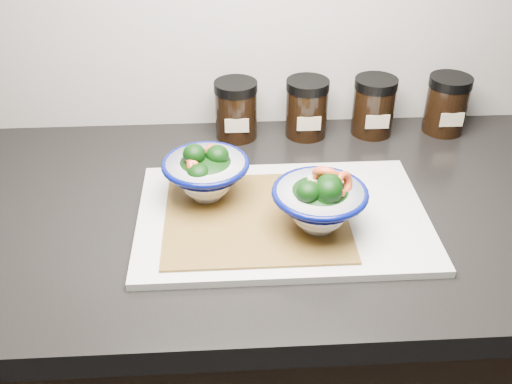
{
  "coord_description": "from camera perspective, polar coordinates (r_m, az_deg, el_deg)",
  "views": [
    {
      "loc": [
        -0.19,
        0.65,
        1.46
      ],
      "look_at": [
        -0.15,
        1.4,
        0.96
      ],
      "focal_mm": 42.0,
      "sensor_mm": 36.0,
      "label": 1
    }
  ],
  "objects": [
    {
      "name": "countertop",
      "position": [
        1.0,
        8.27,
        -1.95
      ],
      "size": [
        3.5,
        0.6,
        0.04
      ],
      "primitive_type": "cube",
      "color": "black",
      "rests_on": "cabinet"
    },
    {
      "name": "spice_jar_c",
      "position": [
        1.19,
        11.15,
        8.02
      ],
      "size": [
        0.08,
        0.08,
        0.11
      ],
      "color": "black",
      "rests_on": "countertop"
    },
    {
      "name": "bowl_left",
      "position": [
        0.95,
        -4.79,
        1.86
      ],
      "size": [
        0.14,
        0.14,
        0.09
      ],
      "rotation": [
        0.0,
        0.0,
        -0.17
      ],
      "color": "white",
      "rests_on": "bamboo_mat"
    },
    {
      "name": "bamboo_mat",
      "position": [
        0.92,
        -0.0,
        -2.38
      ],
      "size": [
        0.28,
        0.24,
        0.0
      ],
      "primitive_type": "cube",
      "color": "olive",
      "rests_on": "cutting_board"
    },
    {
      "name": "bowl_right",
      "position": [
        0.88,
        6.14,
        -0.94
      ],
      "size": [
        0.14,
        0.14,
        0.11
      ],
      "rotation": [
        0.0,
        0.0,
        0.11
      ],
      "color": "white",
      "rests_on": "bamboo_mat"
    },
    {
      "name": "cutting_board",
      "position": [
        0.94,
        2.53,
        -2.37
      ],
      "size": [
        0.45,
        0.3,
        0.01
      ],
      "primitive_type": "cube",
      "color": "beige",
      "rests_on": "countertop"
    },
    {
      "name": "spice_jar_a",
      "position": [
        1.15,
        -1.91,
        7.83
      ],
      "size": [
        0.08,
        0.08,
        0.11
      ],
      "color": "black",
      "rests_on": "countertop"
    },
    {
      "name": "spice_jar_d",
      "position": [
        1.23,
        17.7,
        7.96
      ],
      "size": [
        0.08,
        0.08,
        0.11
      ],
      "color": "black",
      "rests_on": "countertop"
    },
    {
      "name": "spice_jar_b",
      "position": [
        1.16,
        4.85,
        7.98
      ],
      "size": [
        0.08,
        0.08,
        0.11
      ],
      "color": "black",
      "rests_on": "countertop"
    }
  ]
}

